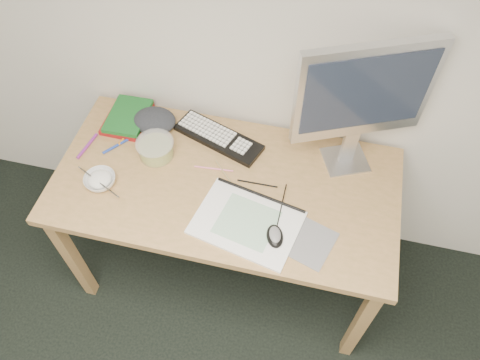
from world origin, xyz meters
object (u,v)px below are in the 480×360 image
object	(u,v)px
sketchpad	(247,223)
monitor	(364,96)
rice_bowl	(100,180)
keyboard	(219,138)
desk	(226,194)

from	to	relation	value
sketchpad	monitor	size ratio (longest dim) A/B	0.66
monitor	rice_bowl	xyz separation A→B (m)	(-0.95, -0.35, -0.35)
monitor	rice_bowl	world-z (taller)	monitor
keyboard	monitor	size ratio (longest dim) A/B	0.66
sketchpad	keyboard	distance (m)	0.44
keyboard	rice_bowl	bearing A→B (deg)	-120.31
monitor	rice_bowl	size ratio (longest dim) A/B	4.67
desk	sketchpad	xyz separation A→B (m)	(0.13, -0.17, 0.09)
monitor	sketchpad	bearing A→B (deg)	-154.18
desk	monitor	size ratio (longest dim) A/B	2.36
monitor	rice_bowl	distance (m)	1.07
desk	monitor	distance (m)	0.68
rice_bowl	keyboard	bearing A→B (deg)	39.95
sketchpad	rice_bowl	size ratio (longest dim) A/B	3.07
sketchpad	monitor	world-z (taller)	monitor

